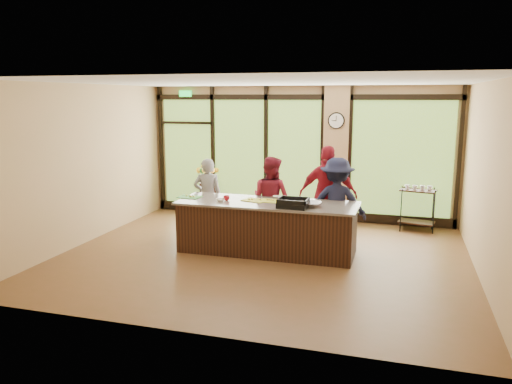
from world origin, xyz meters
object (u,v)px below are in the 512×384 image
Objects in this scene: flower_stand at (208,198)px; bar_cart at (417,204)px; cook_right at (337,203)px; roasting_pan at (293,205)px; cook_left at (208,197)px; island_base at (267,228)px.

flower_stand is 4.74m from bar_cart.
cook_right is 1.15m from roasting_pan.
roasting_pan is (-0.61, -0.97, 0.13)m from cook_right.
cook_left is at bearing -89.90° from flower_stand.
roasting_pan reaches higher than bar_cart.
cook_left is 1.63× the size of bar_cart.
bar_cart reaches higher than flower_stand.
island_base reaches higher than flower_stand.
island_base is 1.98× the size of cook_left.
cook_left is 2.27m from roasting_pan.
cook_left is 2.60m from cook_right.
flower_stand is (-0.67, 1.66, -0.39)m from cook_left.
cook_right is 2.21m from bar_cart.
cook_right is 3.36× the size of roasting_pan.
island_base is 3.22× the size of bar_cart.
cook_right is (2.60, -0.12, 0.06)m from cook_left.
bar_cart is at bearing -23.51° from flower_stand.
roasting_pan is at bearing -67.73° from flower_stand.
cook_right is (1.15, 0.67, 0.40)m from island_base.
roasting_pan is at bearing -116.53° from bar_cart.
cook_right reaches higher than bar_cart.
cook_left is at bearing 155.35° from roasting_pan.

